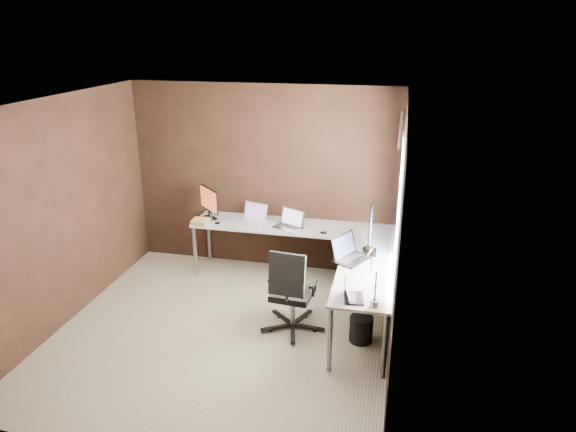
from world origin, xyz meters
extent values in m
cube|color=beige|center=(0.00, 0.00, 0.00)|extent=(3.60, 3.60, 0.00)
cube|color=white|center=(0.00, 0.00, 2.50)|extent=(3.60, 3.60, 0.00)
cube|color=black|center=(0.00, 1.80, 1.25)|extent=(3.60, 0.00, 2.50)
cube|color=black|center=(0.00, -1.80, 1.25)|extent=(3.60, 0.00, 2.50)
cube|color=black|center=(-1.80, 0.00, 1.25)|extent=(0.00, 3.60, 2.50)
cube|color=black|center=(1.80, 0.00, 1.25)|extent=(0.00, 3.60, 2.50)
cube|color=white|center=(1.79, 0.35, 1.45)|extent=(0.00, 1.00, 1.30)
cube|color=orange|center=(1.75, -0.38, 1.25)|extent=(0.01, 0.35, 2.00)
cube|color=orange|center=(1.75, 1.07, 1.25)|extent=(0.01, 0.35, 2.00)
cylinder|color=slate|center=(1.75, 0.35, 2.28)|extent=(0.02, 1.90, 0.02)
cube|color=silver|center=(0.48, 1.50, 0.71)|extent=(2.65, 0.60, 0.03)
cube|color=silver|center=(1.50, 0.38, 0.71)|extent=(0.60, 1.65, 0.03)
cylinder|color=slate|center=(-0.81, 1.24, 0.35)|extent=(0.05, 0.05, 0.70)
cylinder|color=slate|center=(-0.81, 1.76, 0.35)|extent=(0.05, 0.05, 0.70)
cylinder|color=slate|center=(1.24, -0.41, 0.35)|extent=(0.05, 0.05, 0.70)
cylinder|color=slate|center=(1.76, -0.41, 0.35)|extent=(0.05, 0.05, 0.70)
cylinder|color=slate|center=(1.76, 1.76, 0.35)|extent=(0.05, 0.05, 0.70)
cube|color=silver|center=(1.43, 1.15, 0.30)|extent=(0.42, 0.50, 0.60)
cube|color=black|center=(-0.69, 1.51, 0.74)|extent=(0.25, 0.25, 0.01)
cube|color=black|center=(-0.68, 1.52, 0.79)|extent=(0.06, 0.05, 0.10)
cube|color=black|center=(-0.68, 1.52, 1.00)|extent=(0.38, 0.35, 0.31)
cube|color=#B84623|center=(-0.69, 1.51, 1.00)|extent=(0.34, 0.32, 0.28)
cube|color=black|center=(1.51, 0.85, 0.74)|extent=(0.15, 0.23, 0.01)
cube|color=black|center=(1.49, 0.85, 0.80)|extent=(0.03, 0.05, 0.10)
cube|color=black|center=(1.49, 0.85, 1.03)|extent=(0.04, 0.60, 0.37)
cube|color=#253AB0|center=(1.51, 0.85, 1.03)|extent=(0.02, 0.57, 0.34)
cube|color=silver|center=(-0.09, 1.51, 0.74)|extent=(0.41, 0.34, 0.02)
cube|color=silver|center=(-0.06, 1.60, 0.85)|extent=(0.35, 0.17, 0.22)
cube|color=#855FA0|center=(-0.06, 1.59, 0.85)|extent=(0.31, 0.14, 0.19)
cube|color=silver|center=(0.43, 1.39, 0.74)|extent=(0.43, 0.38, 0.02)
cube|color=silver|center=(0.47, 1.47, 0.86)|extent=(0.35, 0.21, 0.22)
cube|color=silver|center=(0.47, 1.47, 0.86)|extent=(0.30, 0.18, 0.19)
cube|color=black|center=(1.33, 0.62, 0.74)|extent=(0.45, 0.50, 0.02)
cube|color=black|center=(1.23, 0.67, 0.87)|extent=(0.26, 0.40, 0.26)
cube|color=#1D203B|center=(1.23, 0.67, 0.87)|extent=(0.22, 0.35, 0.22)
cube|color=black|center=(1.43, -0.25, 0.74)|extent=(0.22, 0.28, 0.02)
cube|color=black|center=(1.37, -0.26, 0.83)|extent=(0.09, 0.26, 0.16)
cube|color=#C15D7B|center=(1.37, -0.26, 0.83)|extent=(0.07, 0.23, 0.14)
cube|color=#9B8453|center=(-0.73, 1.30, 0.74)|extent=(0.25, 0.21, 0.02)
cube|color=gold|center=(-0.73, 1.30, 0.76)|extent=(0.22, 0.18, 0.02)
cube|color=silver|center=(-0.73, 1.30, 0.78)|extent=(0.22, 0.17, 0.02)
cube|color=gold|center=(-0.73, 1.30, 0.79)|extent=(0.20, 0.16, 0.01)
ellipsoid|color=black|center=(-0.51, 1.33, 0.75)|extent=(0.09, 0.07, 0.03)
ellipsoid|color=black|center=(0.91, 1.30, 0.75)|extent=(0.10, 0.09, 0.03)
cylinder|color=slate|center=(1.64, -0.35, 0.76)|extent=(0.08, 0.08, 0.06)
cylinder|color=slate|center=(1.64, -0.35, 0.94)|extent=(0.02, 0.02, 0.30)
cylinder|color=slate|center=(1.59, -0.32, 1.15)|extent=(0.02, 0.17, 0.23)
cone|color=slate|center=(1.54, -0.25, 1.22)|extent=(0.10, 0.12, 0.13)
cylinder|color=slate|center=(0.73, 0.26, 0.23)|extent=(0.06, 0.06, 0.35)
cube|color=black|center=(0.73, 0.26, 0.43)|extent=(0.46, 0.46, 0.07)
cube|color=black|center=(0.71, 0.05, 0.76)|extent=(0.40, 0.14, 0.46)
cylinder|color=black|center=(1.50, 0.17, 0.14)|extent=(0.33, 0.33, 0.29)
camera|label=1|loc=(1.76, -4.59, 3.18)|focal=32.00mm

